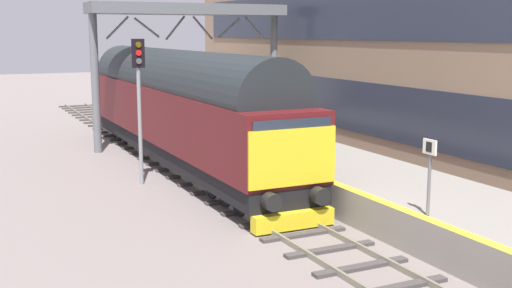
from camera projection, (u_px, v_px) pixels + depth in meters
The scene contains 7 objects.
ground_plane at pixel (242, 201), 20.56m from camera, with size 140.00×140.00×0.00m, color gray.
track_main at pixel (242, 199), 20.56m from camera, with size 2.50×60.00×0.15m.
station_platform at pixel (337, 175), 22.01m from camera, with size 4.00×44.00×1.01m.
diesel_locomotive at pixel (177, 104), 25.74m from camera, with size 2.74×19.77×4.68m.
signal_post_near at pixel (139, 93), 22.20m from camera, with size 0.44×0.22×5.14m.
platform_number_sign at pixel (429, 165), 15.15m from camera, with size 0.10×0.44×1.86m.
overhead_footbridge at pixel (189, 20), 29.70m from camera, with size 9.30×2.00×6.66m.
Camera 1 is at (-8.19, -18.18, 5.36)m, focal length 44.78 mm.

